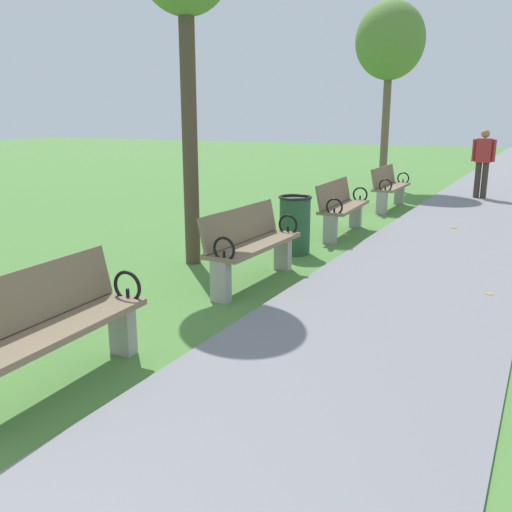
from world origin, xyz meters
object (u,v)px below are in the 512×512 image
object	(u,v)px
park_bench_4	(341,206)
pedestrian_walking	(483,160)
trash_bin	(295,225)
park_bench_3	(251,244)
tree_2	(390,42)
park_bench_2	(47,328)
park_bench_5	(389,186)

from	to	relation	value
park_bench_4	pedestrian_walking	distance (m)	5.82
park_bench_4	trash_bin	world-z (taller)	park_bench_4
trash_bin	park_bench_3	bearing A→B (deg)	-84.72
tree_2	trash_bin	bearing A→B (deg)	-83.27
park_bench_4	park_bench_2	bearing A→B (deg)	-90.00
park_bench_4	pedestrian_walking	world-z (taller)	pedestrian_walking
tree_2	trash_bin	world-z (taller)	tree_2
park_bench_2	trash_bin	xyz separation A→B (m)	(-0.15, 4.60, -0.06)
park_bench_2	tree_2	world-z (taller)	tree_2
tree_2	pedestrian_walking	size ratio (longest dim) A/B	3.00
park_bench_3	trash_bin	distance (m)	1.60
park_bench_3	park_bench_4	xyz separation A→B (m)	(0.00, 3.16, 0.00)
park_bench_3	park_bench_4	world-z (taller)	same
park_bench_2	pedestrian_walking	world-z (taller)	pedestrian_walking
pedestrian_walking	trash_bin	bearing A→B (deg)	-103.37
park_bench_3	park_bench_4	distance (m)	3.16
park_bench_3	park_bench_4	size ratio (longest dim) A/B	0.99
park_bench_2	park_bench_4	distance (m)	6.17
park_bench_4	pedestrian_walking	size ratio (longest dim) A/B	1.00
park_bench_3	park_bench_5	xyz separation A→B (m)	(-0.00, 6.20, 0.00)
park_bench_5	trash_bin	size ratio (longest dim) A/B	1.91
park_bench_3	park_bench_5	distance (m)	6.20
park_bench_4	park_bench_3	bearing A→B (deg)	-90.00
tree_2	pedestrian_walking	bearing A→B (deg)	-19.72
tree_2	park_bench_5	bearing A→B (deg)	-72.50
tree_2	trash_bin	xyz separation A→B (m)	(0.96, -8.11, -3.40)
park_bench_4	trash_bin	xyz separation A→B (m)	(-0.15, -1.57, -0.06)
park_bench_2	tree_2	xyz separation A→B (m)	(-1.10, 12.71, 3.34)
tree_2	pedestrian_walking	xyz separation A→B (m)	(2.66, -0.95, -2.89)
park_bench_5	tree_2	bearing A→B (deg)	107.50
tree_2	park_bench_4	bearing A→B (deg)	-80.43
park_bench_2	park_bench_5	world-z (taller)	same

